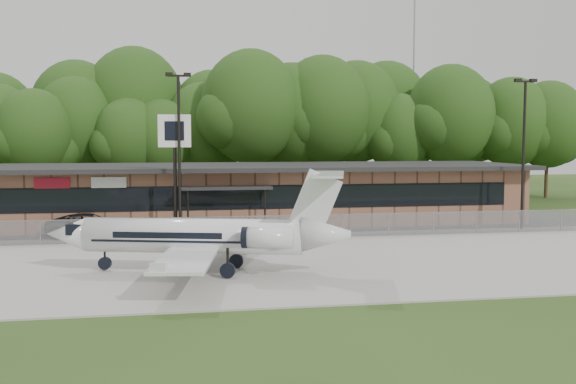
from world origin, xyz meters
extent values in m
plane|color=#293F16|center=(0.00, 0.00, 0.00)|extent=(160.00, 160.00, 0.00)
cube|color=#9E9B93|center=(0.00, 8.00, 0.04)|extent=(64.00, 18.00, 0.08)
cube|color=#383835|center=(0.00, 19.50, 0.03)|extent=(50.00, 9.00, 0.06)
cube|color=brown|center=(0.00, 24.00, 2.00)|extent=(40.00, 10.00, 4.00)
cube|color=black|center=(0.00, 18.98, 2.30)|extent=(36.00, 0.08, 1.60)
cube|color=black|center=(0.00, 23.50, 4.15)|extent=(41.00, 11.50, 0.30)
cube|color=black|center=(-2.00, 18.40, 3.00)|extent=(6.00, 1.60, 0.20)
cube|color=maroon|center=(-13.00, 18.95, 3.40)|extent=(2.20, 0.06, 0.70)
cube|color=silver|center=(-9.50, 18.95, 3.40)|extent=(2.20, 0.06, 0.70)
cube|color=gray|center=(0.00, 15.00, 0.75)|extent=(46.00, 0.03, 1.50)
cube|color=gray|center=(0.00, 15.00, 1.50)|extent=(46.00, 0.04, 0.04)
cylinder|color=gray|center=(22.00, 48.00, 12.50)|extent=(0.20, 0.20, 25.00)
cylinder|color=black|center=(-5.00, 16.50, 5.00)|extent=(0.18, 0.18, 10.00)
cube|color=black|center=(-5.00, 16.50, 10.05)|extent=(1.20, 0.12, 0.12)
cube|color=black|center=(-5.55, 16.50, 10.12)|extent=(0.45, 0.30, 0.22)
cube|color=black|center=(-4.45, 16.50, 10.12)|extent=(0.45, 0.30, 0.22)
cylinder|color=black|center=(18.00, 16.50, 5.00)|extent=(0.18, 0.18, 10.00)
cube|color=black|center=(18.00, 16.50, 10.05)|extent=(1.20, 0.12, 0.12)
cube|color=black|center=(17.45, 16.50, 10.12)|extent=(0.45, 0.30, 0.22)
cube|color=black|center=(18.55, 16.50, 10.12)|extent=(0.45, 0.30, 0.22)
cylinder|color=silver|center=(-4.45, 5.69, 1.70)|extent=(10.05, 4.12, 1.60)
cone|color=silver|center=(-10.23, 7.24, 1.70)|extent=(2.34, 2.06, 1.60)
cone|color=silver|center=(1.43, 4.12, 1.85)|extent=(2.53, 2.11, 1.60)
cube|color=silver|center=(-4.81, 2.38, 1.25)|extent=(3.66, 6.35, 0.12)
cube|color=silver|center=(-3.11, 8.74, 1.25)|extent=(3.66, 6.35, 0.12)
cylinder|color=silver|center=(-1.30, 3.56, 1.85)|extent=(2.35, 1.43, 0.90)
cylinder|color=silver|center=(-0.65, 5.97, 1.85)|extent=(2.35, 1.43, 0.90)
cube|color=silver|center=(0.95, 4.25, 3.29)|extent=(2.41, 0.77, 3.00)
cube|color=silver|center=(1.53, 4.10, 4.54)|extent=(2.44, 4.77, 0.10)
cube|color=black|center=(-9.56, 7.05, 1.98)|extent=(1.27, 1.41, 0.50)
cube|color=black|center=(-2.71, 5.23, 0.35)|extent=(1.39, 2.52, 0.70)
cylinder|color=black|center=(-8.49, 6.77, 0.35)|extent=(0.73, 0.73, 0.22)
imported|color=#2A2B2D|center=(-10.57, 17.96, 0.76)|extent=(5.65, 2.95, 1.52)
cylinder|color=black|center=(-5.27, 16.80, 3.67)|extent=(0.23, 0.23, 7.33)
cube|color=silver|center=(-5.27, 16.80, 6.69)|extent=(2.03, 0.37, 2.02)
cube|color=black|center=(-5.28, 16.68, 6.69)|extent=(1.19, 0.12, 1.19)
camera|label=1|loc=(-5.07, -23.62, 6.17)|focal=40.00mm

